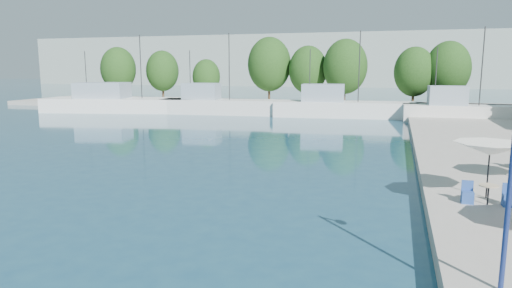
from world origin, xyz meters
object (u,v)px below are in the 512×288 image
(trawler_01, at_px, (122,104))
(trawler_04, at_px, (462,112))
(umbrella_white, at_px, (490,149))
(trawler_02, at_px, (215,105))
(trawler_03, at_px, (340,108))

(trawler_01, distance_m, trawler_04, 40.71)
(trawler_01, distance_m, umbrella_white, 49.55)
(trawler_01, bearing_deg, trawler_02, -6.88)
(trawler_03, relative_size, umbrella_white, 6.01)
(trawler_01, relative_size, umbrella_white, 7.98)
(umbrella_white, bearing_deg, trawler_03, 105.99)
(trawler_02, xyz_separation_m, trawler_04, (28.14, -0.55, 0.00))
(trawler_03, xyz_separation_m, trawler_04, (12.91, -1.53, 0.00))
(trawler_03, bearing_deg, trawler_01, 179.09)
(trawler_02, xyz_separation_m, umbrella_white, (25.06, -33.32, 1.48))
(trawler_02, height_order, umbrella_white, trawler_02)
(trawler_01, distance_m, trawler_03, 27.87)
(trawler_01, xyz_separation_m, trawler_04, (40.71, 0.55, 0.00))
(trawler_03, bearing_deg, umbrella_white, -79.18)
(trawler_04, height_order, umbrella_white, trawler_04)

